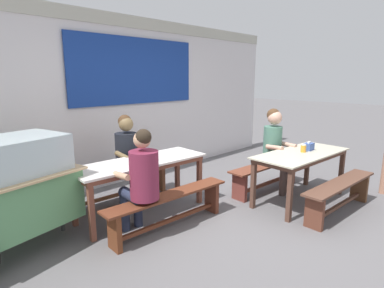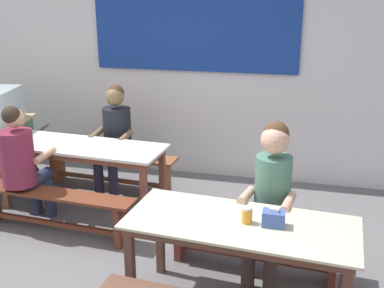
% 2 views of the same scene
% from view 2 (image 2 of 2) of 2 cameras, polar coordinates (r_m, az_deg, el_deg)
% --- Properties ---
extents(ground_plane, '(40.00, 40.00, 0.00)m').
position_cam_2_polar(ground_plane, '(4.17, -7.36, -15.19)').
color(ground_plane, '#605D60').
extents(backdrop_wall, '(7.42, 0.23, 2.82)m').
position_cam_2_polar(backdrop_wall, '(5.84, 0.64, 10.33)').
color(backdrop_wall, silver).
rests_on(backdrop_wall, ground_plane).
extents(dining_table_far, '(1.85, 0.74, 0.74)m').
position_cam_2_polar(dining_table_far, '(5.09, -13.51, -0.90)').
color(dining_table_far, white).
rests_on(dining_table_far, ground_plane).
extents(dining_table_near, '(1.68, 0.82, 0.74)m').
position_cam_2_polar(dining_table_near, '(3.37, 5.97, -10.68)').
color(dining_table_near, beige).
rests_on(dining_table_near, ground_plane).
extents(bench_far_back, '(1.71, 0.40, 0.44)m').
position_cam_2_polar(bench_far_back, '(5.69, -10.21, -2.48)').
color(bench_far_back, brown).
rests_on(bench_far_back, ground_plane).
extents(bench_far_front, '(1.73, 0.36, 0.44)m').
position_cam_2_polar(bench_far_front, '(4.76, -16.83, -7.28)').
color(bench_far_front, brown).
rests_on(bench_far_front, ground_plane).
extents(bench_near_back, '(1.58, 0.41, 0.44)m').
position_cam_2_polar(bench_near_back, '(4.06, 7.68, -11.34)').
color(bench_near_back, brown).
rests_on(bench_near_back, ground_plane).
extents(person_left_back_turned, '(0.46, 0.54, 1.28)m').
position_cam_2_polar(person_left_back_turned, '(4.84, -20.22, -1.84)').
color(person_left_back_turned, '#262D46').
rests_on(person_left_back_turned, ground_plane).
extents(person_right_near_table, '(0.45, 0.53, 1.33)m').
position_cam_2_polar(person_right_near_table, '(3.77, 9.67, -5.84)').
color(person_right_near_table, '#473631').
rests_on(person_right_near_table, ground_plane).
extents(person_center_facing, '(0.44, 0.58, 1.28)m').
position_cam_2_polar(person_center_facing, '(5.44, -9.49, 1.30)').
color(person_center_facing, '#302D45').
rests_on(person_center_facing, ground_plane).
extents(tissue_box, '(0.16, 0.11, 0.13)m').
position_cam_2_polar(tissue_box, '(3.28, 10.03, -9.00)').
color(tissue_box, '#3B5498').
rests_on(tissue_box, dining_table_near).
extents(condiment_jar, '(0.08, 0.08, 0.12)m').
position_cam_2_polar(condiment_jar, '(3.30, 6.79, -8.69)').
color(condiment_jar, orange).
rests_on(condiment_jar, dining_table_near).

